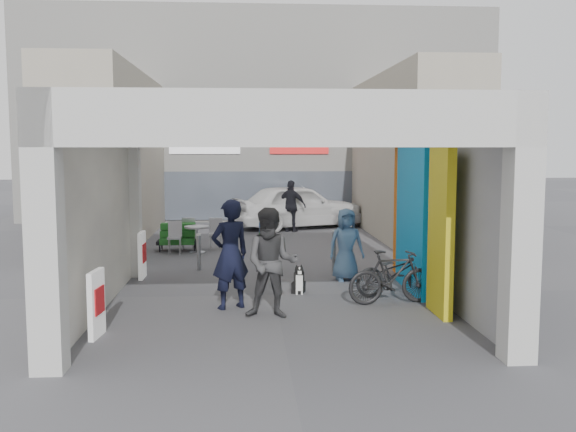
{
  "coord_description": "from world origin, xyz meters",
  "views": [
    {
      "loc": [
        -0.56,
        -11.96,
        2.8
      ],
      "look_at": [
        0.33,
        1.0,
        1.4
      ],
      "focal_mm": 40.0,
      "sensor_mm": 36.0,
      "label": 1
    }
  ],
  "objects": [
    {
      "name": "crate_stack",
      "position": [
        0.11,
        6.97,
        0.28
      ],
      "size": [
        0.46,
        0.37,
        0.56
      ],
      "rotation": [
        0.0,
        0.0,
        0.04
      ],
      "color": "#195518",
      "rests_on": "ground"
    },
    {
      "name": "cafe_set",
      "position": [
        -1.93,
        5.34,
        0.3
      ],
      "size": [
        1.41,
        1.14,
        0.85
      ],
      "rotation": [
        0.0,
        0.0,
        -0.06
      ],
      "color": "#A0A0A5",
      "rests_on": "ground"
    },
    {
      "name": "plaza_bldg_right",
      "position": [
        4.5,
        7.5,
        2.5
      ],
      "size": [
        2.0,
        9.0,
        5.0
      ],
      "primitive_type": "cube",
      "color": "#A29986",
      "rests_on": "ground"
    },
    {
      "name": "advert_board_near",
      "position": [
        -2.75,
        -2.53,
        0.51
      ],
      "size": [
        0.15,
        0.56,
        1.0
      ],
      "rotation": [
        0.0,
        0.0,
        -0.12
      ],
      "color": "silver",
      "rests_on": "ground"
    },
    {
      "name": "bicycle_front",
      "position": [
        2.3,
        -0.14,
        0.44
      ],
      "size": [
        1.78,
        1.06,
        0.88
      ],
      "primitive_type": "imported",
      "rotation": [
        0.0,
        0.0,
        1.88
      ],
      "color": "black",
      "rests_on": "ground"
    },
    {
      "name": "bicycle_rear",
      "position": [
        2.08,
        -0.84,
        0.49
      ],
      "size": [
        1.67,
        0.66,
        0.98
      ],
      "primitive_type": "imported",
      "rotation": [
        0.0,
        0.0,
        1.7
      ],
      "color": "black",
      "rests_on": "ground"
    },
    {
      "name": "man_with_dog",
      "position": [
        -0.81,
        -0.96,
        0.95
      ],
      "size": [
        0.83,
        0.72,
        1.91
      ],
      "primitive_type": "imported",
      "rotation": [
        0.0,
        0.0,
        3.6
      ],
      "color": "black",
      "rests_on": "ground"
    },
    {
      "name": "plaza_bldg_left",
      "position": [
        -4.5,
        7.5,
        2.5
      ],
      "size": [
        2.0,
        9.0,
        5.0
      ],
      "primitive_type": "cube",
      "color": "#A29986",
      "rests_on": "ground"
    },
    {
      "name": "man_crates",
      "position": [
        0.99,
        9.08,
        0.86
      ],
      "size": [
        1.09,
        0.78,
        1.71
      ],
      "primitive_type": "imported",
      "rotation": [
        0.0,
        0.0,
        2.73
      ],
      "color": "black",
      "rests_on": "ground"
    },
    {
      "name": "man_elderly",
      "position": [
        1.58,
        1.26,
        0.76
      ],
      "size": [
        0.8,
        0.57,
        1.52
      ],
      "primitive_type": "imported",
      "rotation": [
        0.0,
        0.0,
        0.13
      ],
      "color": "#5276A0",
      "rests_on": "ground"
    },
    {
      "name": "arcade_canopy",
      "position": [
        0.54,
        -0.82,
        2.3
      ],
      "size": [
        6.4,
        6.45,
        6.4
      ],
      "color": "#B7B7B2",
      "rests_on": "ground"
    },
    {
      "name": "bollard_left",
      "position": [
        -1.6,
        2.58,
        0.41
      ],
      "size": [
        0.09,
        0.09,
        0.82
      ],
      "primitive_type": "cylinder",
      "color": "gray",
      "rests_on": "ground"
    },
    {
      "name": "bollard_center",
      "position": [
        0.05,
        2.52,
        0.49
      ],
      "size": [
        0.09,
        0.09,
        0.99
      ],
      "primitive_type": "cylinder",
      "color": "gray",
      "rests_on": "ground"
    },
    {
      "name": "ground",
      "position": [
        0.0,
        0.0,
        0.0
      ],
      "size": [
        90.0,
        90.0,
        0.0
      ],
      "primitive_type": "plane",
      "color": "#4E4E52",
      "rests_on": "ground"
    },
    {
      "name": "bollard_right",
      "position": [
        1.48,
        2.38,
        0.45
      ],
      "size": [
        0.09,
        0.09,
        0.9
      ],
      "primitive_type": "cylinder",
      "color": "gray",
      "rests_on": "ground"
    },
    {
      "name": "man_back_turned",
      "position": [
        -0.12,
        -1.6,
        0.91
      ],
      "size": [
        0.99,
        0.83,
        1.82
      ],
      "primitive_type": "imported",
      "rotation": [
        0.0,
        0.0,
        -0.17
      ],
      "color": "#38393B",
      "rests_on": "ground"
    },
    {
      "name": "produce_stand",
      "position": [
        -2.37,
        5.44,
        0.29
      ],
      "size": [
        1.11,
        0.6,
        0.73
      ],
      "rotation": [
        0.0,
        0.0,
        -0.34
      ],
      "color": "black",
      "rests_on": "ground"
    },
    {
      "name": "far_building",
      "position": [
        -0.0,
        13.99,
        3.99
      ],
      "size": [
        18.0,
        4.08,
        8.0
      ],
      "color": "silver",
      "rests_on": "ground"
    },
    {
      "name": "white_van",
      "position": [
        1.28,
        10.03,
        0.77
      ],
      "size": [
        4.88,
        3.23,
        1.54
      ],
      "primitive_type": "imported",
      "rotation": [
        0.0,
        0.0,
        1.91
      ],
      "color": "silver",
      "rests_on": "ground"
    },
    {
      "name": "border_collie",
      "position": [
        0.48,
        0.09,
        0.23
      ],
      "size": [
        0.21,
        0.42,
        0.57
      ],
      "rotation": [
        0.0,
        0.0,
        -0.34
      ],
      "color": "black",
      "rests_on": "ground"
    },
    {
      "name": "advert_board_far",
      "position": [
        -2.75,
        1.76,
        0.51
      ],
      "size": [
        0.11,
        0.55,
        1.0
      ],
      "rotation": [
        0.0,
        0.0,
        -0.02
      ],
      "color": "silver",
      "rests_on": "ground"
    }
  ]
}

